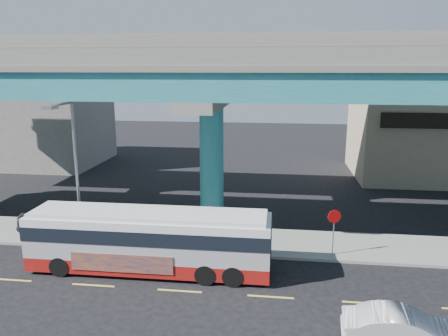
# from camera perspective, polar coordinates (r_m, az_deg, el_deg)

# --- Properties ---
(ground) EXTENTS (120.00, 120.00, 0.00)m
(ground) POSITION_cam_1_polar(r_m,az_deg,el_deg) (20.36, -5.62, -15.29)
(ground) COLOR black
(ground) RESTS_ON ground
(sidewalk) EXTENTS (70.00, 4.00, 0.15)m
(sidewalk) POSITION_cam_1_polar(r_m,az_deg,el_deg) (25.21, -2.81, -9.29)
(sidewalk) COLOR gray
(sidewalk) RESTS_ON ground
(lane_markings) EXTENTS (58.00, 0.12, 0.01)m
(lane_markings) POSITION_cam_1_polar(r_m,az_deg,el_deg) (20.10, -5.81, -15.68)
(lane_markings) COLOR #D8C64C
(lane_markings) RESTS_ON ground
(viaduct) EXTENTS (52.00, 12.40, 11.70)m
(viaduct) POSITION_cam_1_polar(r_m,az_deg,el_deg) (26.88, -1.65, 11.96)
(viaduct) COLOR #226683
(viaduct) RESTS_ON ground
(building_beige) EXTENTS (14.00, 10.23, 7.00)m
(building_beige) POSITION_cam_1_polar(r_m,az_deg,el_deg) (43.15, 25.98, 3.55)
(building_beige) COLOR tan
(building_beige) RESTS_ON ground
(building_concrete) EXTENTS (12.00, 10.00, 9.00)m
(building_concrete) POSITION_cam_1_polar(r_m,az_deg,el_deg) (48.26, -22.92, 5.90)
(building_concrete) COLOR gray
(building_concrete) RESTS_ON ground
(transit_bus) EXTENTS (11.69, 2.59, 2.99)m
(transit_bus) POSITION_cam_1_polar(r_m,az_deg,el_deg) (21.44, -9.71, -9.08)
(transit_bus) COLOR maroon
(transit_bus) RESTS_ON ground
(sedan) EXTENTS (2.15, 4.48, 1.40)m
(sedan) POSITION_cam_1_polar(r_m,az_deg,el_deg) (17.38, 22.51, -19.03)
(sedan) COLOR silver
(sedan) RESTS_ON ground
(parked_car) EXTENTS (3.96, 5.06, 1.41)m
(parked_car) POSITION_cam_1_polar(r_m,az_deg,el_deg) (27.99, -21.19, -6.18)
(parked_car) COLOR #323136
(parked_car) RESTS_ON sidewalk
(street_lamp) EXTENTS (0.50, 2.57, 7.93)m
(street_lamp) POSITION_cam_1_polar(r_m,az_deg,el_deg) (23.86, -19.45, 1.78)
(street_lamp) COLOR gray
(street_lamp) RESTS_ON sidewalk
(stop_sign) EXTENTS (0.71, 0.23, 2.44)m
(stop_sign) POSITION_cam_1_polar(r_m,az_deg,el_deg) (23.14, 14.18, -6.92)
(stop_sign) COLOR gray
(stop_sign) RESTS_ON sidewalk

